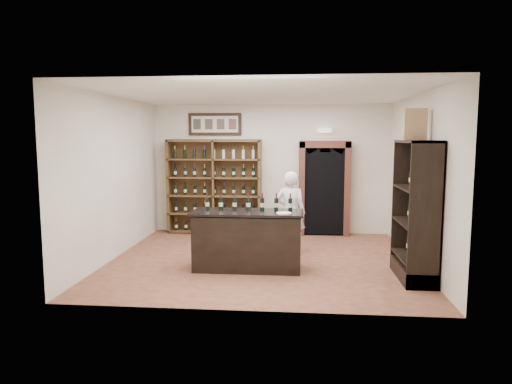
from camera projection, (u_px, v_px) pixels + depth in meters
floor at (262, 260)px, 8.40m from camera, size 5.50×5.50×0.00m
ceiling at (262, 94)px, 8.05m from camera, size 5.50×5.50×0.00m
wall_back at (270, 169)px, 10.70m from camera, size 5.50×0.04×3.00m
wall_left at (115, 178)px, 8.47m from camera, size 0.04×5.00×3.00m
wall_right at (418, 180)px, 7.98m from camera, size 0.04×5.00×3.00m
wine_shelf at (215, 186)px, 10.70m from camera, size 2.20×0.38×2.20m
framed_picture at (215, 124)px, 10.66m from camera, size 1.25×0.04×0.52m
arched_doorway at (324, 186)px, 10.46m from camera, size 1.17×0.35×2.17m
emergency_light at (325, 131)px, 10.40m from camera, size 0.30×0.10×0.10m
tasting_counter at (248, 241)px, 7.77m from camera, size 1.88×0.78×1.00m
counter_bottle_0 at (207, 203)px, 7.91m from camera, size 0.07×0.07×0.30m
counter_bottle_1 at (221, 203)px, 7.89m from camera, size 0.07×0.07×0.30m
counter_bottle_2 at (235, 204)px, 7.86m from camera, size 0.07×0.07×0.30m
counter_bottle_3 at (248, 204)px, 7.84m from camera, size 0.07×0.07×0.30m
counter_bottle_4 at (262, 204)px, 7.82m from camera, size 0.07×0.07×0.30m
counter_bottle_5 at (276, 204)px, 7.80m from camera, size 0.07×0.07×0.30m
counter_bottle_6 at (290, 204)px, 7.78m from camera, size 0.07×0.07×0.30m
side_cabinet at (417, 232)px, 7.20m from camera, size 0.48×1.20×2.20m
shopkeeper at (291, 212)px, 8.81m from camera, size 0.66×0.52×1.60m
plate at (284, 213)px, 7.44m from camera, size 0.25×0.25×0.02m
wine_crate at (415, 124)px, 7.25m from camera, size 0.36×0.15×0.50m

